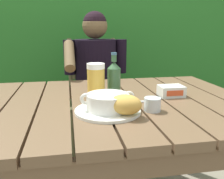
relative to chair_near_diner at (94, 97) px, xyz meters
name	(u,v)px	position (x,y,z in m)	size (l,w,h in m)	color
dining_table	(117,116)	(0.01, -0.93, 0.17)	(1.31, 0.99, 0.73)	brown
hedge_backdrop	(97,16)	(0.13, 0.73, 0.72)	(3.97, 0.84, 3.10)	#266824
chair_near_diner	(94,97)	(0.00, 0.00, 0.00)	(0.42, 0.45, 0.98)	brown
person_eating	(96,77)	(0.00, -0.20, 0.22)	(0.48, 0.47, 1.20)	black
serving_plate	(108,111)	(-0.06, -1.10, 0.26)	(0.27, 0.27, 0.01)	white
soup_bowl	(108,101)	(-0.06, -1.10, 0.30)	(0.23, 0.18, 0.07)	white
bread_roll	(126,104)	(0.00, -1.17, 0.30)	(0.16, 0.14, 0.08)	gold
beer_glass	(96,81)	(-0.08, -0.91, 0.34)	(0.09, 0.09, 0.18)	gold
beer_bottle	(114,78)	(0.01, -0.86, 0.34)	(0.07, 0.07, 0.22)	#365E39
water_glass_small	(152,104)	(0.13, -1.12, 0.28)	(0.07, 0.07, 0.06)	silver
butter_tub	(171,91)	(0.30, -0.92, 0.28)	(0.12, 0.09, 0.05)	white
table_knife	(136,101)	(0.09, -0.99, 0.25)	(0.17, 0.04, 0.01)	silver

